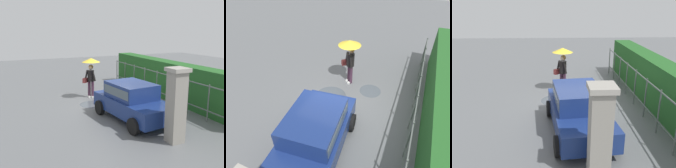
{
  "view_description": "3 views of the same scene",
  "coord_description": "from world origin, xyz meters",
  "views": [
    {
      "loc": [
        10.76,
        -4.92,
        3.63
      ],
      "look_at": [
        0.02,
        -0.1,
        1.06
      ],
      "focal_mm": 41.98,
      "sensor_mm": 36.0,
      "label": 1
    },
    {
      "loc": [
        5.09,
        2.03,
        5.3
      ],
      "look_at": [
        -0.23,
        -0.29,
        1.03
      ],
      "focal_mm": 31.55,
      "sensor_mm": 36.0,
      "label": 2
    },
    {
      "loc": [
        9.08,
        -0.85,
        4.04
      ],
      "look_at": [
        0.25,
        -0.48,
        1.05
      ],
      "focal_mm": 38.81,
      "sensor_mm": 36.0,
      "label": 3
    }
  ],
  "objects": [
    {
      "name": "ground_plane",
      "position": [
        0.0,
        0.0,
        0.0
      ],
      "size": [
        40.0,
        40.0,
        0.0
      ],
      "primitive_type": "plane",
      "color": "slate"
    },
    {
      "name": "puddle_near",
      "position": [
        -0.63,
        -0.8,
        0.0
      ],
      "size": [
        1.29,
        1.29,
        0.0
      ],
      "primitive_type": "cylinder",
      "color": "#4C545B",
      "rests_on": "ground"
    },
    {
      "name": "car",
      "position": [
        1.96,
        -0.09,
        0.8
      ],
      "size": [
        3.88,
        2.18,
        1.48
      ],
      "rotation": [
        0.0,
        0.0,
        0.11
      ],
      "color": "navy",
      "rests_on": "ground"
    },
    {
      "name": "pedestrian",
      "position": [
        -1.85,
        -0.46,
        1.52
      ],
      "size": [
        0.94,
        0.94,
        2.09
      ],
      "rotation": [
        0.0,
        0.0,
        -0.8
      ],
      "color": "#47283D",
      "rests_on": "ground"
    },
    {
      "name": "fence_section",
      "position": [
        -0.09,
        2.43,
        0.82
      ],
      "size": [
        9.48,
        0.05,
        1.5
      ],
      "color": "#59605B",
      "rests_on": "ground"
    },
    {
      "name": "puddle_far",
      "position": [
        -1.61,
        0.62,
        0.0
      ],
      "size": [
        0.91,
        0.91,
        0.0
      ],
      "primitive_type": "cylinder",
      "color": "#4C545B",
      "rests_on": "ground"
    },
    {
      "name": "hedge_row",
      "position": [
        -0.09,
        3.24,
        0.95
      ],
      "size": [
        10.43,
        0.9,
        1.9
      ],
      "primitive_type": "cube",
      "color": "#235B23",
      "rests_on": "ground"
    }
  ]
}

